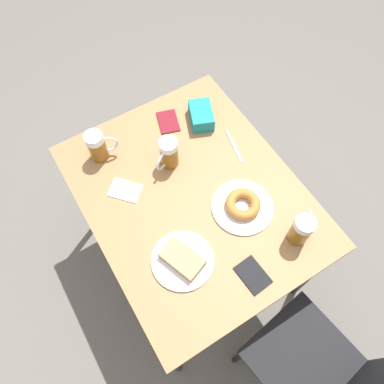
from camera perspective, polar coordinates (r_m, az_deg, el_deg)
ground_plane at (r=2.26m, az=-0.00°, el=-9.45°), size 8.00×8.00×0.00m
table at (r=1.60m, az=-0.00°, el=-1.41°), size 0.84×1.05×0.78m
chair at (r=1.69m, az=20.37°, el=-25.23°), size 0.45×0.45×0.90m
plate_with_cake at (r=1.42m, az=-1.47°, el=-10.26°), size 0.24×0.24×0.04m
plate_with_donut at (r=1.51m, az=7.72°, el=-2.03°), size 0.25×0.25×0.05m
beer_mug_left at (r=1.62m, az=-14.15°, el=6.81°), size 0.13×0.08×0.15m
beer_mug_center at (r=1.45m, az=16.36°, el=-5.45°), size 0.12×0.09×0.15m
beer_mug_right at (r=1.55m, az=-3.56°, el=5.92°), size 0.12×0.08×0.15m
napkin_folded at (r=1.57m, az=-10.13°, el=0.26°), size 0.15×0.15×0.00m
fork at (r=1.67m, az=6.44°, el=6.98°), size 0.05×0.17×0.00m
passport_near_edge at (r=1.43m, az=9.25°, el=-12.37°), size 0.10×0.13×0.01m
passport_far_edge at (r=1.74m, az=-3.66°, el=10.66°), size 0.12×0.15×0.01m
blue_pouch at (r=1.72m, az=1.41°, el=11.57°), size 0.14×0.17×0.07m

